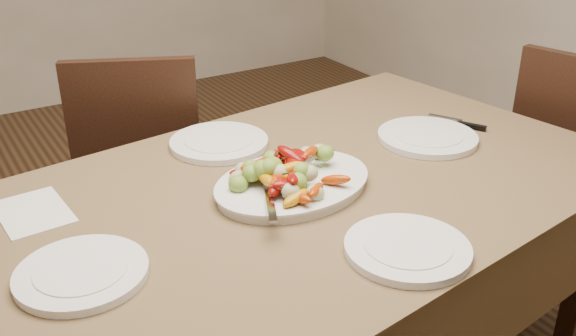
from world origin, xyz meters
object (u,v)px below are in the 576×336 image
Objects in this scene: serving_platter at (293,185)px; plate_far at (219,143)px; dining_table at (288,310)px; chair_far at (146,170)px; plate_left at (82,274)px; plate_near at (407,249)px; plate_right at (427,137)px.

plate_far is (-0.04, 0.35, -0.00)m from serving_platter.
serving_platter is (0.01, -0.00, 0.39)m from dining_table.
chair_far reaches higher than plate_left.
dining_table is 0.68m from plate_left.
plate_far and plate_near have the same top height.
plate_left and plate_right have the same top height.
plate_right is 0.62m from plate_far.
plate_far is at bearing 40.07° from plate_left.
plate_left is 0.67m from plate_near.
plate_left is at bearing -172.03° from plate_right.
plate_left and plate_far have the same top height.
plate_right is 1.03× the size of plate_far.
plate_near reaches higher than dining_table.
serving_platter is 0.37m from plate_near.
serving_platter is 0.35m from plate_far.
serving_platter is (0.09, -0.87, 0.30)m from chair_far.
plate_right reaches higher than dining_table.
plate_far is 0.72m from plate_near.
plate_near is at bearing -82.86° from plate_far.
plate_near is (0.09, -0.72, 0.00)m from plate_far.
dining_table is at bearing 158.05° from serving_platter.
plate_far reaches higher than dining_table.
plate_far is at bearing 95.86° from serving_platter.
serving_platter is 1.53× the size of plate_near.
plate_far is (-0.02, 0.34, 0.39)m from dining_table.
chair_far is 3.24× the size of plate_right.
plate_left is at bearing -169.75° from dining_table.
dining_table is 0.39m from serving_platter.
serving_platter is at bearing 9.60° from plate_left.
chair_far is at bearing 64.20° from plate_left.
dining_table is 0.87m from chair_far.
plate_left is at bearing -170.40° from serving_platter.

